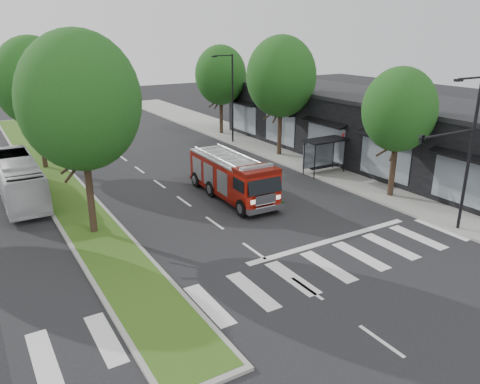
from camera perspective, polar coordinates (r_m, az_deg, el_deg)
name	(u,v)px	position (r m, az deg, el deg)	size (l,w,h in m)	color
ground	(254,251)	(22.54, 1.72, -7.21)	(140.00, 140.00, 0.00)	black
sidewalk_right	(319,164)	(37.11, 9.64, 3.35)	(5.00, 80.00, 0.15)	gray
median	(51,174)	(36.66, -22.07, 2.01)	(3.00, 50.00, 0.15)	gray
storefront_row	(364,128)	(39.58, 14.85, 7.59)	(8.00, 30.00, 5.00)	black
bus_shelter	(324,147)	(34.44, 10.16, 5.48)	(3.20, 1.60, 2.61)	black
tree_right_near	(399,110)	(29.76, 18.85, 9.45)	(4.40, 4.40, 8.05)	black
tree_right_mid	(281,77)	(38.42, 5.04, 13.83)	(5.60, 5.60, 9.72)	black
tree_right_far	(221,75)	(46.90, -2.38, 14.04)	(5.00, 5.00, 8.73)	black
tree_median_near	(80,101)	(23.69, -18.95, 10.40)	(5.80, 5.80, 10.16)	black
tree_median_far	(34,82)	(37.44, -23.86, 12.18)	(5.60, 5.60, 9.72)	black
streetlight_right_near	(460,146)	(25.18, 25.27, 5.07)	(4.08, 0.22, 8.00)	black
streetlight_right_far	(231,95)	(43.02, -1.10, 11.77)	(2.11, 0.20, 8.00)	black
fire_engine	(233,177)	(29.10, -0.92, 1.82)	(2.65, 8.10, 2.79)	#4E0904
city_bus	(19,179)	(31.95, -25.38, 1.48)	(2.21, 9.45, 2.63)	silver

